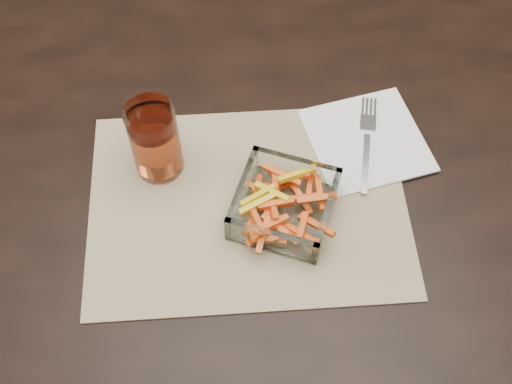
# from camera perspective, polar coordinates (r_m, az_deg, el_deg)

# --- Properties ---
(dining_table) EXTENTS (1.60, 0.90, 0.75)m
(dining_table) POSITION_cam_1_polar(r_m,az_deg,el_deg) (1.05, 6.81, 1.48)
(dining_table) COLOR black
(dining_table) RESTS_ON ground
(placemat) EXTENTS (0.46, 0.35, 0.00)m
(placemat) POSITION_cam_1_polar(r_m,az_deg,el_deg) (0.91, -0.72, -1.00)
(placemat) COLOR #9E8768
(placemat) RESTS_ON dining_table
(glass_bowl) EXTENTS (0.17, 0.17, 0.05)m
(glass_bowl) POSITION_cam_1_polar(r_m,az_deg,el_deg) (0.89, 2.51, -1.21)
(glass_bowl) COLOR white
(glass_bowl) RESTS_ON placemat
(tumbler) EXTENTS (0.07, 0.07, 0.12)m
(tumbler) POSITION_cam_1_polar(r_m,az_deg,el_deg) (0.91, -8.95, 4.39)
(tumbler) COLOR white
(tumbler) RESTS_ON placemat
(napkin) EXTENTS (0.19, 0.19, 0.00)m
(napkin) POSITION_cam_1_polar(r_m,az_deg,el_deg) (0.99, 9.81, 4.56)
(napkin) COLOR white
(napkin) RESTS_ON placemat
(fork) EXTENTS (0.06, 0.18, 0.00)m
(fork) POSITION_cam_1_polar(r_m,az_deg,el_deg) (0.98, 9.83, 4.58)
(fork) COLOR silver
(fork) RESTS_ON napkin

